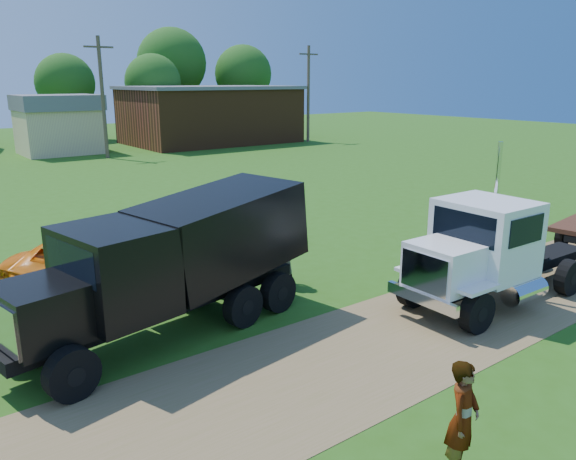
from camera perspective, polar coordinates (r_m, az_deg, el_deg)
ground at (r=13.45m, az=10.40°, el=-11.02°), size 140.00×140.00×0.00m
dirt_track at (r=13.45m, az=10.40°, el=-11.00°), size 120.00×4.20×0.01m
white_semi_tractor at (r=15.64m, az=19.50°, el=-2.21°), size 7.07×2.60×4.25m
black_dump_truck at (r=13.39m, az=-11.38°, el=-2.78°), size 7.83×3.64×3.32m
orange_pickup at (r=17.79m, az=-18.36°, el=-2.32°), size 6.21×4.72×1.57m
spectator_a at (r=9.25m, az=17.34°, el=-17.85°), size 0.78×0.63×1.87m
spectator_b at (r=16.37m, az=-0.88°, el=-2.41°), size 0.95×0.75×1.89m
brick_building at (r=55.23m, az=-7.90°, el=11.56°), size 15.40×10.40×5.30m
tan_shed at (r=49.89m, az=-22.23°, el=9.98°), size 6.20×5.40×4.70m
utility_poles at (r=45.61m, az=-18.32°, el=12.85°), size 42.20×0.28×9.00m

